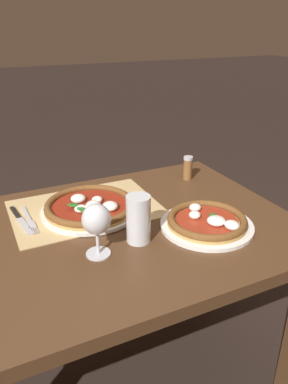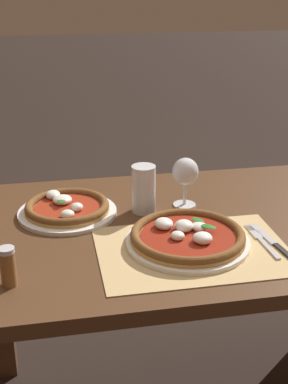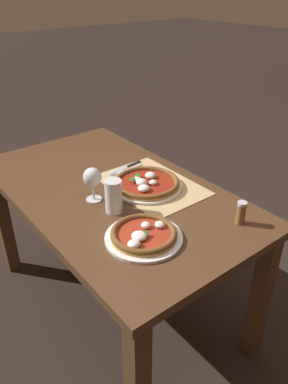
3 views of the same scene
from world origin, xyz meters
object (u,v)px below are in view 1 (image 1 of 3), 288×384
pizza_far (207,222)px  pint_glass (138,220)px  knife (21,220)px  fork (29,220)px  pizza_near (90,207)px  wine_glass (96,221)px  pepper_shaker (188,168)px

pizza_far → pint_glass: bearing=-5.4°
knife → fork: bearing=156.5°
pizza_near → knife: size_ratio=1.53×
pizza_near → fork: bearing=-7.7°
pizza_far → wine_glass: (0.36, -0.00, 0.09)m
pizza_far → pepper_shaker: 0.40m
pizza_near → fork: (0.20, -0.03, -0.02)m
pizza_far → pint_glass: pint_glass is taller
knife → pepper_shaker: bearing=-173.6°
fork → knife: size_ratio=0.93×
pint_glass → wine_glass: bearing=7.7°
pizza_far → wine_glass: wine_glass is taller
pepper_shaker → fork: bearing=7.6°
pizza_far → wine_glass: 0.37m
fork → knife: knife is taller
pizza_near → pizza_far: 0.40m
pizza_near → wine_glass: 0.27m
wine_glass → fork: (0.14, -0.28, -0.10)m
pint_glass → fork: pint_glass is taller
pizza_near → knife: bearing=-9.7°
fork → pepper_shaker: 0.66m
pizza_near → fork: size_ratio=1.64×
wine_glass → fork: size_ratio=0.77×
pizza_near → knife: 0.23m
pizza_near → pint_glass: pint_glass is taller
wine_glass → knife: size_ratio=0.72×
pizza_near → wine_glass: bearing=76.9°
pint_glass → fork: bearing=-43.5°
wine_glass → pizza_far: bearing=179.4°
knife → pizza_near: bearing=170.3°
knife → pint_glass: bearing=137.9°
pizza_near → pint_glass: 0.25m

